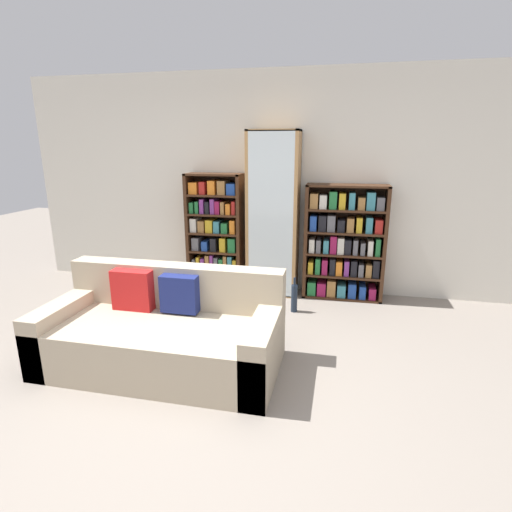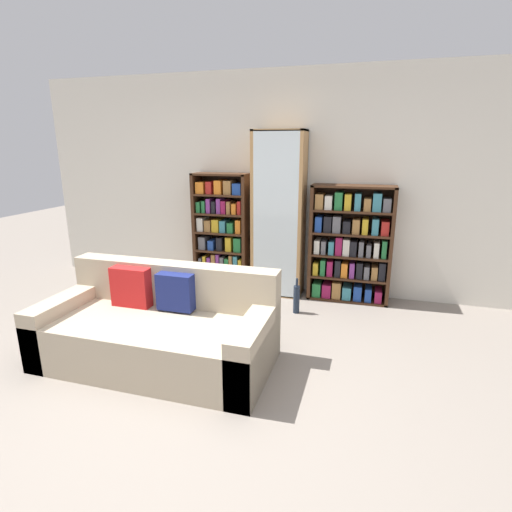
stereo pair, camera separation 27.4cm
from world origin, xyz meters
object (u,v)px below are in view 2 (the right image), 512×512
bookshelf_left (222,233)px  wine_bottle (296,299)px  display_cabinet (279,216)px  bookshelf_right (350,246)px  couch (159,330)px

bookshelf_left → wine_bottle: bearing=-28.4°
display_cabinet → bookshelf_right: 0.92m
bookshelf_left → wine_bottle: size_ratio=3.68×
bookshelf_left → bookshelf_right: size_ratio=1.08×
bookshelf_left → wine_bottle: bookshelf_left is taller
display_cabinet → couch: bearing=-107.4°
bookshelf_left → bookshelf_right: bearing=-0.0°
display_cabinet → wine_bottle: display_cabinet is taller
couch → display_cabinet: bearing=72.6°
bookshelf_left → bookshelf_right: bookshelf_left is taller
couch → wine_bottle: bearing=54.6°
bookshelf_right → wine_bottle: (-0.52, -0.59, -0.51)m
bookshelf_left → couch: bearing=-85.8°
couch → bookshelf_right: bearing=52.8°
bookshelf_right → wine_bottle: bookshelf_right is taller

